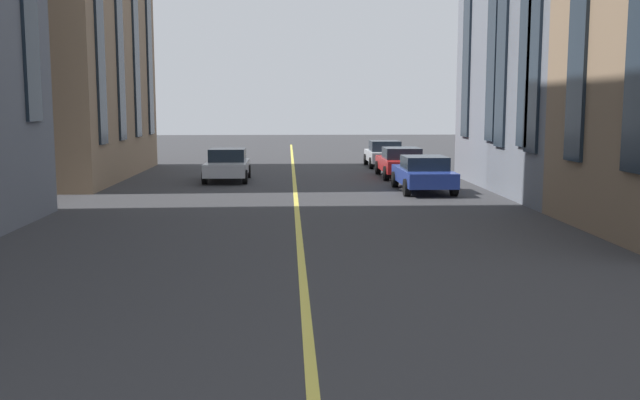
% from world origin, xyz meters
% --- Properties ---
extents(lane_centre_line, '(80.00, 0.16, 0.01)m').
position_xyz_m(lane_centre_line, '(20.00, 0.00, 0.00)').
color(lane_centre_line, '#D8C64C').
rests_on(lane_centre_line, ground_plane).
extents(car_silver_trailing, '(3.90, 1.89, 1.40)m').
position_xyz_m(car_silver_trailing, '(37.99, -4.90, 0.70)').
color(car_silver_trailing, '#B7BABF').
rests_on(car_silver_trailing, ground_plane).
extents(car_silver_mid, '(3.90, 1.89, 1.40)m').
position_xyz_m(car_silver_mid, '(31.12, 2.92, 0.70)').
color(car_silver_mid, '#B7BABF').
rests_on(car_silver_mid, ground_plane).
extents(car_red_near, '(4.40, 1.95, 1.37)m').
position_xyz_m(car_red_near, '(32.31, -4.90, 0.70)').
color(car_red_near, '#B21E1E').
rests_on(car_red_near, ground_plane).
extents(car_blue_far, '(4.40, 1.95, 1.37)m').
position_xyz_m(car_blue_far, '(26.81, -4.90, 0.70)').
color(car_blue_far, navy).
rests_on(car_blue_far, ground_plane).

